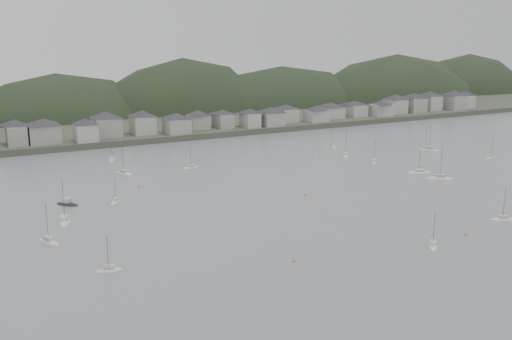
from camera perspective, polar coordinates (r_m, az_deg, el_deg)
ground at (r=134.10m, az=15.66°, el=-8.94°), size 900.00×900.00×0.00m
far_shore_land at (r=395.93m, az=-15.44°, el=5.74°), size 900.00×250.00×3.00m
forested_ridge at (r=374.26m, az=-13.69°, el=3.46°), size 851.55×103.94×102.57m
waterfront_town at (r=307.53m, az=-1.35°, el=5.55°), size 451.48×28.46×12.92m
sailboat_lead at (r=259.87m, az=22.88°, el=1.20°), size 7.86×3.78×10.33m
moored_fleet at (r=189.19m, az=3.14°, el=-1.92°), size 255.62×145.86×13.36m
motor_launch_far at (r=180.69m, az=-18.72°, el=-3.31°), size 7.20×7.83×3.88m
mooring_buoys at (r=164.59m, az=0.84°, el=-4.23°), size 139.53×99.96×0.70m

